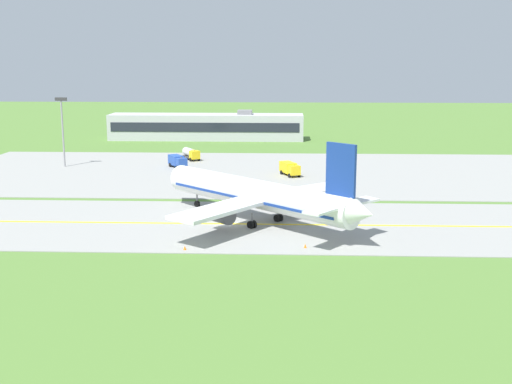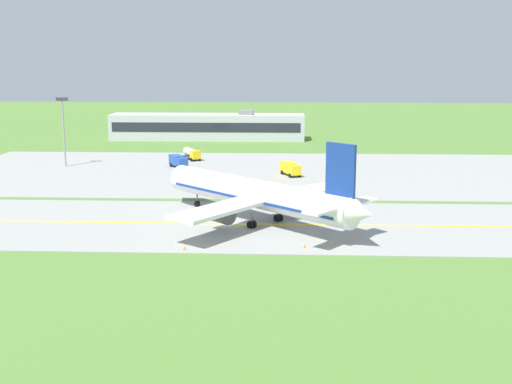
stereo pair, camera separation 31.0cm
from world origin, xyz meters
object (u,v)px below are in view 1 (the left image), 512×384
airplane_lead (258,195)px  service_truck_baggage (178,161)px  service_truck_catering (191,153)px  apron_light_mast (62,123)px  service_truck_fuel (290,168)px

airplane_lead → service_truck_baggage: airplane_lead is taller
service_truck_catering → apron_light_mast: 28.68m
service_truck_baggage → service_truck_fuel: bearing=-19.4°
airplane_lead → service_truck_baggage: size_ratio=5.13×
service_truck_baggage → service_truck_catering: bearing=82.9°
service_truck_catering → service_truck_fuel: bearing=-40.5°
service_truck_fuel → service_truck_catering: 29.22m
apron_light_mast → service_truck_fuel: bearing=-10.2°
apron_light_mast → service_truck_baggage: bearing=-0.8°
airplane_lead → service_truck_baggage: (-18.72, 45.58, -2.60)m
service_truck_baggage → service_truck_catering: size_ratio=1.00×
airplane_lead → apron_light_mast: (-42.99, 45.93, 5.19)m
service_truck_fuel → apron_light_mast: bearing=169.8°
service_truck_baggage → service_truck_catering: (1.32, 10.68, 0.00)m
service_truck_baggage → apron_light_mast: apron_light_mast is taller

